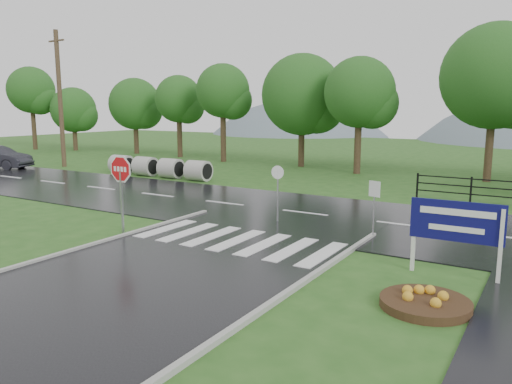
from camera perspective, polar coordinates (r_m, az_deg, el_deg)
The scene contains 12 objects.
ground at distance 12.55m, azimuth -15.16°, elevation -10.73°, with size 120.00×120.00×0.00m, color #2A581D.
main_road at distance 20.42m, azimuth 5.60°, elevation -2.50°, with size 90.00×8.00×0.04m, color black.
crosswalk at distance 16.18m, azimuth -2.19°, elevation -5.51°, with size 6.50×2.80×0.02m.
hills at distance 75.81m, azimuth 26.54°, elevation -6.48°, with size 102.00×48.00×48.00m.
treeline at distance 33.17m, azimuth 17.82°, elevation 1.81°, with size 83.20×5.20×10.00m.
culvert_pipes at distance 31.47m, azimuth -11.14°, elevation 2.79°, with size 7.60×1.20×1.20m.
stop_sign at distance 17.50m, azimuth -15.20°, elevation 1.75°, with size 1.28×0.06×2.87m.
estate_billboard at distance 13.56m, azimuth 21.93°, elevation -3.54°, with size 2.27×0.13×1.98m.
flower_bed at distance 11.66m, azimuth 18.78°, elevation -11.76°, with size 1.94×1.94×0.39m.
reg_sign_small at distance 16.76m, azimuth 13.37°, elevation -0.60°, with size 0.41×0.14×1.92m.
reg_sign_round at distance 18.59m, azimuth 2.49°, elevation 0.63°, with size 0.50×0.07×2.16m.
utility_pole_west at distance 38.67m, azimuth -21.49°, elevation 9.92°, with size 1.71×0.32×9.59m.
Camera 1 is at (8.66, -7.98, 4.32)m, focal length 35.00 mm.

